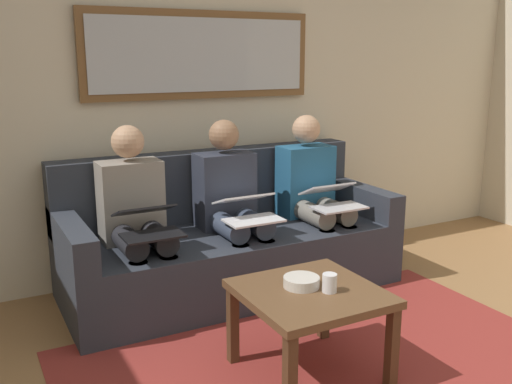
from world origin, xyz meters
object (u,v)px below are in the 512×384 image
at_px(person_left, 313,191).
at_px(bowl, 301,282).
at_px(couch, 227,242).
at_px(cup, 330,283).
at_px(person_right, 136,214).
at_px(coffee_table, 310,302).
at_px(laptop_white, 248,208).
at_px(laptop_silver, 332,197).
at_px(laptop_black, 148,221).
at_px(person_middle, 231,202).
at_px(framed_mirror, 201,55).

bearing_deg(person_left, bowl, 54.39).
relative_size(couch, cup, 24.44).
relative_size(person_left, person_right, 1.00).
distance_m(coffee_table, bowl, 0.10).
distance_m(cup, bowl, 0.14).
xyz_separation_m(laptop_white, person_right, (0.64, -0.24, -0.02)).
bearing_deg(cup, laptop_silver, -125.76).
bearing_deg(couch, laptop_black, 25.49).
distance_m(cup, person_right, 1.35).
bearing_deg(laptop_white, person_middle, -90.00).
bearing_deg(couch, framed_mirror, -90.00).
xyz_separation_m(person_middle, laptop_black, (0.64, 0.24, 0.02)).
xyz_separation_m(framed_mirror, laptop_black, (0.64, 0.69, -0.92)).
height_order(coffee_table, person_right, person_right).
height_order(person_left, laptop_black, person_left).
distance_m(laptop_silver, person_middle, 0.68).
bearing_deg(bowl, person_middle, -97.60).
bearing_deg(person_middle, framed_mirror, -90.00).
xyz_separation_m(laptop_white, laptop_black, (0.64, -0.00, 0.00)).
xyz_separation_m(bowl, laptop_silver, (-0.79, -0.86, 0.15)).
bearing_deg(person_right, couch, -173.87).
bearing_deg(couch, cup, 87.23).
distance_m(cup, laptop_silver, 1.21).
xyz_separation_m(laptop_silver, person_right, (1.28, -0.24, -0.01)).
bearing_deg(person_middle, couch, -90.00).
relative_size(person_right, laptop_black, 3.13).
xyz_separation_m(bowl, laptop_black, (0.49, -0.86, 0.15)).
bearing_deg(laptop_white, laptop_black, -0.36).
height_order(framed_mirror, person_middle, framed_mirror).
relative_size(cup, person_right, 0.08).
bearing_deg(bowl, couch, -97.15).
xyz_separation_m(couch, person_right, (0.64, 0.07, 0.30)).
xyz_separation_m(framed_mirror, coffee_table, (0.13, 1.61, -1.16)).
distance_m(coffee_table, laptop_white, 0.95).
relative_size(bowl, laptop_white, 0.51).
distance_m(framed_mirror, person_left, 1.23).
distance_m(laptop_white, laptop_black, 0.64).
xyz_separation_m(cup, bowl, (0.08, -0.12, -0.02)).
height_order(coffee_table, person_left, person_left).
xyz_separation_m(cup, laptop_black, (0.58, -0.98, 0.13)).
bearing_deg(framed_mirror, person_middle, 90.00).
bearing_deg(cup, laptop_white, -93.65).
bearing_deg(bowl, laptop_black, -60.20).
height_order(cup, person_right, person_right).
height_order(laptop_silver, person_right, person_right).
distance_m(person_middle, laptop_white, 0.24).
height_order(couch, bowl, couch).
bearing_deg(laptop_silver, bowl, 47.54).
relative_size(couch, person_middle, 1.93).
bearing_deg(person_middle, coffee_table, 83.66).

